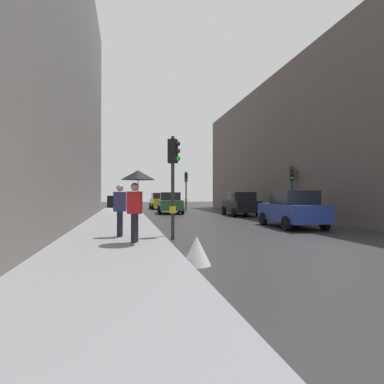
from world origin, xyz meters
TOP-DOWN VIEW (x-y plane):
  - ground_plane at (0.00, 0.00)m, footprint 120.00×120.00m
  - sidewalk_kerb at (-6.44, 6.00)m, footprint 3.44×40.00m
  - building_facade_right at (10.72, 13.42)m, footprint 12.00×33.47m
  - traffic_light_near_right at (-4.40, 2.53)m, footprint 0.44×0.36m
  - traffic_light_mid_street at (4.41, 10.17)m, footprint 0.34×0.45m
  - traffic_light_far_median at (-0.51, 20.60)m, footprint 0.25×0.43m
  - car_dark_suv at (2.34, 13.90)m, footprint 2.18×4.28m
  - car_blue_van at (1.76, 5.39)m, footprint 2.19×4.29m
  - car_yellow_taxi at (-2.37, 26.13)m, footprint 2.07×4.22m
  - car_green_estate at (-2.38, 17.90)m, footprint 2.24×4.31m
  - pedestrian_with_umbrella at (-5.71, 1.03)m, footprint 1.00×1.00m
  - pedestrian_with_grey_backpack at (-6.28, 2.48)m, footprint 0.64×0.38m
  - warning_sign_triangle at (-4.49, -1.58)m, footprint 0.64×0.64m

SIDE VIEW (x-z plane):
  - ground_plane at x=0.00m, z-range 0.00..0.00m
  - sidewalk_kerb at x=-6.44m, z-range 0.00..0.16m
  - warning_sign_triangle at x=-4.49m, z-range 0.00..0.65m
  - car_dark_suv at x=2.34m, z-range 0.00..1.76m
  - car_blue_van at x=1.76m, z-range 0.00..1.76m
  - car_yellow_taxi at x=-2.37m, z-range 0.00..1.76m
  - car_green_estate at x=-2.38m, z-range 0.00..1.76m
  - pedestrian_with_grey_backpack at x=-6.28m, z-range 0.28..2.05m
  - pedestrian_with_umbrella at x=-5.71m, z-range 0.77..2.91m
  - traffic_light_mid_street at x=4.41m, z-range 0.65..4.07m
  - traffic_light_near_right at x=-4.40m, z-range 0.69..4.31m
  - traffic_light_far_median at x=-0.51m, z-range 0.71..4.42m
  - building_facade_right at x=10.72m, z-range 0.00..10.54m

